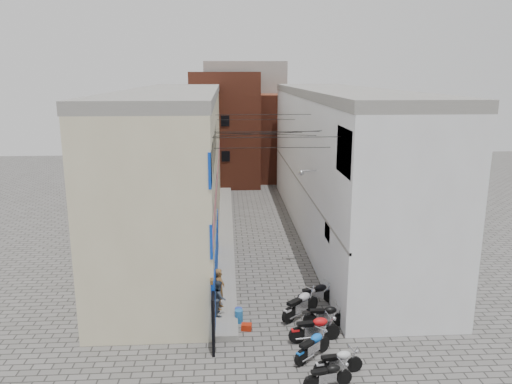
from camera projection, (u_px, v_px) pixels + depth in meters
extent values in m
plane|color=#5D5B58|center=(281.00, 340.00, 18.96)|extent=(90.00, 90.00, 0.00)
cube|color=gray|center=(226.00, 232.00, 31.43)|extent=(0.90, 26.00, 0.25)
cube|color=#C1B792|center=(176.00, 169.00, 30.30)|extent=(5.00, 26.00, 8.50)
cube|color=#DD7C85|center=(217.00, 172.00, 30.50)|extent=(0.10, 26.00, 0.80)
cube|color=#0B37AA|center=(216.00, 262.00, 23.27)|extent=(0.12, 10.20, 2.40)
cube|color=#0B37AA|center=(213.00, 179.00, 22.33)|extent=(0.10, 10.20, 4.00)
cube|color=gray|center=(174.00, 93.00, 29.25)|extent=(5.10, 26.00, 0.50)
cube|color=black|center=(213.00, 321.00, 18.17)|extent=(0.10, 1.20, 2.20)
cube|color=white|center=(339.00, 167.00, 30.89)|extent=(5.00, 26.00, 8.50)
cube|color=#0B37AA|center=(345.00, 152.00, 18.94)|extent=(0.10, 2.40, 1.80)
cube|color=white|center=(329.00, 231.00, 22.30)|extent=(0.08, 1.00, 0.70)
cylinder|color=#B2B2B7|center=(310.00, 171.00, 24.67)|extent=(0.80, 0.06, 0.06)
sphere|color=#B2B2B7|center=(302.00, 173.00, 24.67)|extent=(0.28, 0.28, 0.28)
cube|color=gray|center=(342.00, 93.00, 29.84)|extent=(5.10, 26.00, 0.50)
cube|color=gray|center=(299.00, 181.00, 30.94)|extent=(0.10, 26.00, 0.12)
cube|color=brown|center=(225.00, 129.00, 44.86)|extent=(6.00, 6.00, 10.00)
cube|color=brown|center=(278.00, 137.00, 47.33)|extent=(5.00, 6.00, 8.00)
cube|color=gray|center=(245.00, 117.00, 50.69)|extent=(8.00, 5.00, 11.00)
cube|color=black|center=(249.00, 176.00, 43.15)|extent=(2.00, 0.30, 2.40)
cylinder|color=black|center=(277.00, 137.00, 19.16)|extent=(5.20, 0.02, 0.02)
cylinder|color=black|center=(272.00, 148.00, 21.26)|extent=(5.20, 0.02, 0.02)
cylinder|color=black|center=(267.00, 132.00, 23.60)|extent=(5.20, 0.02, 0.02)
cylinder|color=black|center=(263.00, 115.00, 25.88)|extent=(5.20, 0.02, 0.02)
cylinder|color=black|center=(260.00, 133.00, 29.10)|extent=(5.20, 0.02, 0.02)
cylinder|color=black|center=(256.00, 120.00, 31.89)|extent=(5.20, 0.02, 0.02)
cylinder|color=black|center=(270.00, 133.00, 22.12)|extent=(5.65, 2.07, 0.02)
cylinder|color=black|center=(265.00, 134.00, 25.12)|extent=(5.80, 1.58, 0.02)
imported|color=brown|center=(220.00, 289.00, 20.83)|extent=(0.56, 0.72, 1.77)
imported|color=#303A49|center=(219.00, 297.00, 20.36)|extent=(0.61, 0.75, 1.45)
cylinder|color=#2269AD|center=(239.00, 316.00, 20.29)|extent=(0.40, 0.40, 0.53)
cylinder|color=#233BB2|center=(239.00, 314.00, 20.57)|extent=(0.36, 0.36, 0.48)
cube|color=#A5220B|center=(247.00, 327.00, 19.72)|extent=(0.44, 0.36, 0.25)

